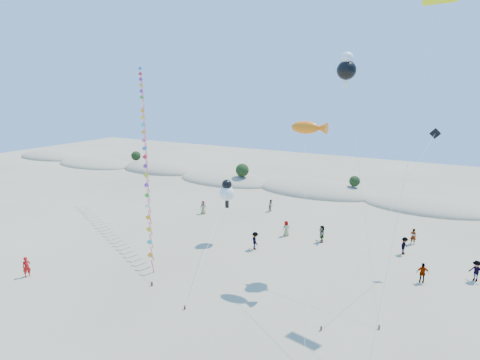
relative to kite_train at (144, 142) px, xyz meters
name	(u,v)px	position (x,y,z in m)	size (l,w,h in m)	color
ground	(76,357)	(12.26, -20.50, -9.82)	(160.00, 160.00, 0.00)	gray
dune_ridge	(321,191)	(13.31, 24.63, -9.71)	(145.30, 11.49, 5.57)	gray
kite_train	(144,142)	(0.00, 0.00, 0.00)	(19.88, 21.51, 19.30)	#3F2D1E
fish_kite	(309,128)	(20.66, -3.66, 2.95)	(5.83, 12.12, 13.32)	#3F2D1E
cartoon_kite_low	(227,191)	(10.68, 0.26, -4.45)	(5.03, 14.12, 6.65)	#3F2D1E
cartoon_kite_high	(347,68)	(22.17, 1.08, 7.70)	(6.77, 10.69, 18.87)	#3F2D1E
parafoil_kite	(439,4)	(28.99, -1.84, 11.68)	(2.32, 15.05, 22.39)	#3F2D1E
dark_kite	(406,183)	(27.89, -0.38, -1.43)	(5.41, 15.04, 12.53)	#3F2D1E
flyer_foreground	(27,267)	(-0.15, -15.28, -8.93)	(0.65, 0.43, 1.78)	#B40E0E
beachgoers	(333,238)	(20.98, 4.10, -8.95)	(31.55, 13.36, 1.82)	slate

